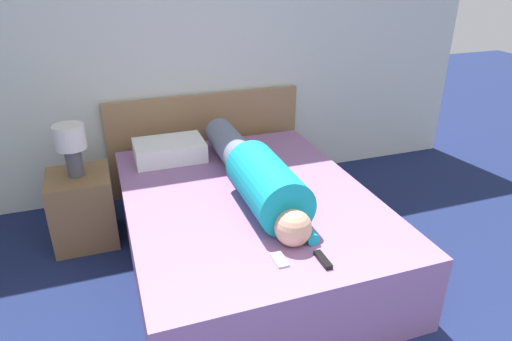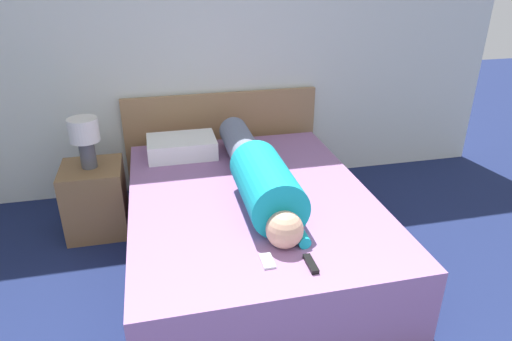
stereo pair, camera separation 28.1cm
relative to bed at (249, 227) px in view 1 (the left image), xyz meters
The scene contains 9 objects.
wall_back 1.65m from the bed, 99.35° to the left, with size 5.58×0.06×2.60m.
bed is the anchor object (origin of this frame).
headboard 1.21m from the bed, 90.00° to the left, with size 1.71×0.04×0.87m.
nightstand 1.24m from the bed, 150.52° to the left, with size 0.44×0.44×0.54m.
table_lamp 1.35m from the bed, 150.52° to the left, with size 0.21×0.21×0.38m.
person_lying 0.40m from the bed, ahead, with size 0.34×1.66×0.34m.
pillow_near_headboard 0.93m from the bed, 116.98° to the left, with size 0.53×0.36×0.15m.
tv_remote 0.88m from the bed, 80.67° to the right, with size 0.04×0.15×0.02m.
cell_phone 0.79m from the bed, 95.75° to the right, with size 0.06×0.13×0.01m.
Camera 1 is at (-0.63, -0.07, 1.96)m, focal length 32.00 mm.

